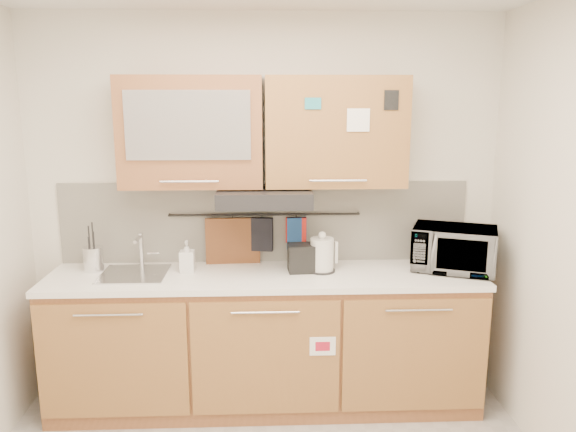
{
  "coord_description": "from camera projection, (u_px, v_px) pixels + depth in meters",
  "views": [
    {
      "loc": [
        0.0,
        -2.32,
        2.04
      ],
      "look_at": [
        0.14,
        1.05,
        1.33
      ],
      "focal_mm": 35.0,
      "sensor_mm": 36.0,
      "label": 1
    }
  ],
  "objects": [
    {
      "name": "wall_back",
      "position": [
        264.0,
        207.0,
        3.88
      ],
      "size": [
        3.2,
        0.0,
        3.2
      ],
      "primitive_type": "plane",
      "rotation": [
        1.57,
        0.0,
        0.0
      ],
      "color": "silver",
      "rests_on": "ground"
    },
    {
      "name": "base_cabinet",
      "position": [
        266.0,
        347.0,
        3.77
      ],
      "size": [
        2.8,
        0.64,
        0.88
      ],
      "color": "#9C5E37",
      "rests_on": "floor"
    },
    {
      "name": "countertop",
      "position": [
        265.0,
        277.0,
        3.66
      ],
      "size": [
        2.82,
        0.62,
        0.04
      ],
      "primitive_type": "cube",
      "color": "white",
      "rests_on": "base_cabinet"
    },
    {
      "name": "backsplash",
      "position": [
        265.0,
        222.0,
        3.89
      ],
      "size": [
        2.8,
        0.02,
        0.56
      ],
      "primitive_type": "cube",
      "color": "silver",
      "rests_on": "countertop"
    },
    {
      "name": "upper_cabinets",
      "position": [
        263.0,
        132.0,
        3.6
      ],
      "size": [
        1.82,
        0.37,
        0.7
      ],
      "color": "#9C5E37",
      "rests_on": "wall_back"
    },
    {
      "name": "range_hood",
      "position": [
        264.0,
        197.0,
        3.61
      ],
      "size": [
        0.6,
        0.46,
        0.1
      ],
      "primitive_type": "cube",
      "color": "black",
      "rests_on": "upper_cabinets"
    },
    {
      "name": "sink",
      "position": [
        134.0,
        274.0,
        3.64
      ],
      "size": [
        0.42,
        0.4,
        0.26
      ],
      "color": "silver",
      "rests_on": "countertop"
    },
    {
      "name": "utensil_rail",
      "position": [
        265.0,
        215.0,
        3.84
      ],
      "size": [
        1.3,
        0.02,
        0.02
      ],
      "primitive_type": "cylinder",
      "rotation": [
        0.0,
        1.57,
        0.0
      ],
      "color": "black",
      "rests_on": "backsplash"
    },
    {
      "name": "utensil_crock",
      "position": [
        93.0,
        258.0,
        3.7
      ],
      "size": [
        0.16,
        0.16,
        0.32
      ],
      "rotation": [
        0.0,
        0.0,
        -0.33
      ],
      "color": "silver",
      "rests_on": "countertop"
    },
    {
      "name": "kettle",
      "position": [
        322.0,
        256.0,
        3.68
      ],
      "size": [
        0.2,
        0.19,
        0.27
      ],
      "rotation": [
        0.0,
        0.0,
        0.28
      ],
      "color": "silver",
      "rests_on": "countertop"
    },
    {
      "name": "toaster",
      "position": [
        307.0,
        258.0,
        3.69
      ],
      "size": [
        0.25,
        0.16,
        0.18
      ],
      "rotation": [
        0.0,
        0.0,
        0.06
      ],
      "color": "black",
      "rests_on": "countertop"
    },
    {
      "name": "microwave",
      "position": [
        454.0,
        249.0,
        3.71
      ],
      "size": [
        0.62,
        0.52,
        0.29
      ],
      "primitive_type": "imported",
      "rotation": [
        0.0,
        0.0,
        -0.37
      ],
      "color": "#999999",
      "rests_on": "countertop"
    },
    {
      "name": "soap_bottle",
      "position": [
        187.0,
        256.0,
        3.68
      ],
      "size": [
        0.09,
        0.1,
        0.21
      ],
      "primitive_type": "imported",
      "rotation": [
        0.0,
        0.0,
        0.01
      ],
      "color": "#999999",
      "rests_on": "countertop"
    },
    {
      "name": "cutting_board",
      "position": [
        233.0,
        251.0,
        3.87
      ],
      "size": [
        0.37,
        0.05,
        0.46
      ],
      "primitive_type": "cube",
      "rotation": [
        0.0,
        0.0,
        0.05
      ],
      "color": "brown",
      "rests_on": "utensil_rail"
    },
    {
      "name": "oven_mitt",
      "position": [
        297.0,
        234.0,
        3.86
      ],
      "size": [
        0.14,
        0.04,
        0.22
      ],
      "primitive_type": "cube",
      "rotation": [
        0.0,
        0.0,
        0.06
      ],
      "color": "navy",
      "rests_on": "utensil_rail"
    },
    {
      "name": "dark_pouch",
      "position": [
        262.0,
        234.0,
        3.86
      ],
      "size": [
        0.15,
        0.07,
        0.23
      ],
      "primitive_type": "cube",
      "rotation": [
        0.0,
        0.0,
        -0.17
      ],
      "color": "black",
      "rests_on": "utensil_rail"
    },
    {
      "name": "pot_holder",
      "position": [
        296.0,
        230.0,
        3.86
      ],
      "size": [
        0.14,
        0.03,
        0.18
      ],
      "primitive_type": "cube",
      "rotation": [
        0.0,
        0.0,
        -0.09
      ],
      "color": "red",
      "rests_on": "utensil_rail"
    }
  ]
}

